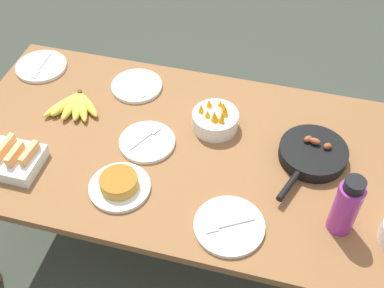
# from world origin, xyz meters

# --- Properties ---
(ground_plane) EXTENTS (14.00, 14.00, 0.00)m
(ground_plane) POSITION_xyz_m (0.00, 0.00, 0.00)
(ground_plane) COLOR #383D33
(dining_table) EXTENTS (1.84, 0.92, 0.73)m
(dining_table) POSITION_xyz_m (0.00, 0.00, 0.64)
(dining_table) COLOR brown
(dining_table) RESTS_ON ground_plane
(banana_bunch) EXTENTS (0.24, 0.19, 0.04)m
(banana_bunch) POSITION_xyz_m (-0.53, 0.10, 0.75)
(banana_bunch) COLOR gold
(banana_bunch) RESTS_ON dining_table
(melon_tray) EXTENTS (0.28, 0.17, 0.09)m
(melon_tray) POSITION_xyz_m (-0.66, -0.24, 0.76)
(melon_tray) COLOR silver
(melon_tray) RESTS_ON dining_table
(skillet) EXTENTS (0.25, 0.38, 0.08)m
(skillet) POSITION_xyz_m (0.45, 0.07, 0.76)
(skillet) COLOR black
(skillet) RESTS_ON dining_table
(frittata_plate_center) EXTENTS (0.22, 0.22, 0.06)m
(frittata_plate_center) POSITION_xyz_m (-0.20, -0.25, 0.75)
(frittata_plate_center) COLOR silver
(frittata_plate_center) RESTS_ON dining_table
(empty_plate_near_front) EXTENTS (0.22, 0.22, 0.02)m
(empty_plate_near_front) POSITION_xyz_m (-0.32, 0.29, 0.74)
(empty_plate_near_front) COLOR silver
(empty_plate_near_front) RESTS_ON dining_table
(empty_plate_far_left) EXTENTS (0.24, 0.24, 0.02)m
(empty_plate_far_left) POSITION_xyz_m (0.21, -0.31, 0.74)
(empty_plate_far_left) COLOR silver
(empty_plate_far_left) RESTS_ON dining_table
(empty_plate_far_right) EXTENTS (0.23, 0.23, 0.02)m
(empty_plate_far_right) POSITION_xyz_m (-0.78, 0.31, 0.74)
(empty_plate_far_right) COLOR silver
(empty_plate_far_right) RESTS_ON dining_table
(empty_plate_mid_edge) EXTENTS (0.22, 0.22, 0.02)m
(empty_plate_mid_edge) POSITION_xyz_m (-0.18, -0.01, 0.74)
(empty_plate_mid_edge) COLOR silver
(empty_plate_mid_edge) RESTS_ON dining_table
(fruit_bowl_mango) EXTENTS (0.18, 0.18, 0.12)m
(fruit_bowl_mango) POSITION_xyz_m (0.06, 0.14, 0.77)
(fruit_bowl_mango) COLOR silver
(fruit_bowl_mango) RESTS_ON dining_table
(water_bottle) EXTENTS (0.08, 0.08, 0.24)m
(water_bottle) POSITION_xyz_m (0.56, -0.21, 0.85)
(water_bottle) COLOR #992D89
(water_bottle) RESTS_ON dining_table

